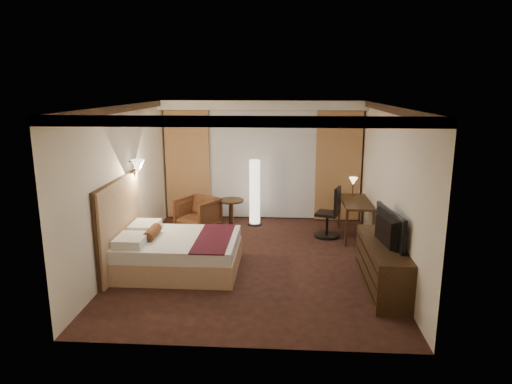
# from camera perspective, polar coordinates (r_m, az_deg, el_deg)

# --- Properties ---
(floor) EXTENTS (4.50, 5.50, 0.01)m
(floor) POSITION_cam_1_polar(r_m,az_deg,el_deg) (8.13, -0.18, -8.56)
(floor) COLOR black
(floor) RESTS_ON ground
(ceiling) EXTENTS (4.50, 5.50, 0.01)m
(ceiling) POSITION_cam_1_polar(r_m,az_deg,el_deg) (7.56, -0.20, 10.82)
(ceiling) COLOR white
(ceiling) RESTS_ON back_wall
(back_wall) EXTENTS (4.50, 0.02, 2.70)m
(back_wall) POSITION_cam_1_polar(r_m,az_deg,el_deg) (10.43, 0.83, 4.01)
(back_wall) COLOR white
(back_wall) RESTS_ON floor
(left_wall) EXTENTS (0.02, 5.50, 2.70)m
(left_wall) POSITION_cam_1_polar(r_m,az_deg,el_deg) (8.19, -16.09, 0.95)
(left_wall) COLOR white
(left_wall) RESTS_ON floor
(right_wall) EXTENTS (0.02, 5.50, 2.70)m
(right_wall) POSITION_cam_1_polar(r_m,az_deg,el_deg) (7.91, 16.30, 0.51)
(right_wall) COLOR white
(right_wall) RESTS_ON floor
(crown_molding) EXTENTS (4.50, 5.50, 0.12)m
(crown_molding) POSITION_cam_1_polar(r_m,az_deg,el_deg) (7.56, -0.20, 10.36)
(crown_molding) COLOR black
(crown_molding) RESTS_ON ceiling
(soffit) EXTENTS (4.50, 0.50, 0.20)m
(soffit) POSITION_cam_1_polar(r_m,az_deg,el_deg) (10.06, 0.78, 10.83)
(soffit) COLOR white
(soffit) RESTS_ON ceiling
(curtain_sheer) EXTENTS (2.48, 0.04, 2.45)m
(curtain_sheer) POSITION_cam_1_polar(r_m,az_deg,el_deg) (10.37, 0.80, 3.39)
(curtain_sheer) COLOR silver
(curtain_sheer) RESTS_ON back_wall
(curtain_left_drape) EXTENTS (1.00, 0.14, 2.45)m
(curtain_left_drape) POSITION_cam_1_polar(r_m,az_deg,el_deg) (10.53, -8.51, 3.40)
(curtain_left_drape) COLOR tan
(curtain_left_drape) RESTS_ON back_wall
(curtain_right_drape) EXTENTS (1.00, 0.14, 2.45)m
(curtain_right_drape) POSITION_cam_1_polar(r_m,az_deg,el_deg) (10.36, 10.23, 3.18)
(curtain_right_drape) COLOR tan
(curtain_right_drape) RESTS_ON back_wall
(wall_sconce) EXTENTS (0.24, 0.24, 0.24)m
(wall_sconce) POSITION_cam_1_polar(r_m,az_deg,el_deg) (8.35, -14.53, 3.17)
(wall_sconce) COLOR white
(wall_sconce) RESTS_ON left_wall
(bed) EXTENTS (1.94, 1.51, 0.57)m
(bed) POSITION_cam_1_polar(r_m,az_deg,el_deg) (7.76, -9.53, -7.58)
(bed) COLOR white
(bed) RESTS_ON floor
(headboard) EXTENTS (0.12, 1.81, 1.50)m
(headboard) POSITION_cam_1_polar(r_m,az_deg,el_deg) (7.89, -16.61, -4.04)
(headboard) COLOR tan
(headboard) RESTS_ON floor
(armchair) EXTENTS (0.99, 0.97, 0.77)m
(armchair) POSITION_cam_1_polar(r_m,az_deg,el_deg) (9.77, -7.29, -2.54)
(armchair) COLOR #4B2316
(armchair) RESTS_ON floor
(side_table) EXTENTS (0.55, 0.55, 0.61)m
(side_table) POSITION_cam_1_polar(r_m,az_deg,el_deg) (9.94, -3.13, -2.66)
(side_table) COLOR black
(side_table) RESTS_ON floor
(floor_lamp) EXTENTS (0.31, 0.31, 1.46)m
(floor_lamp) POSITION_cam_1_polar(r_m,az_deg,el_deg) (9.96, -0.16, -0.06)
(floor_lamp) COLOR white
(floor_lamp) RESTS_ON floor
(desk) EXTENTS (0.55, 1.30, 0.75)m
(desk) POSITION_cam_1_polar(r_m,az_deg,el_deg) (9.47, 12.29, -3.30)
(desk) COLOR black
(desk) RESTS_ON floor
(desk_lamp) EXTENTS (0.18, 0.18, 0.34)m
(desk_lamp) POSITION_cam_1_polar(r_m,az_deg,el_deg) (9.82, 12.02, 0.58)
(desk_lamp) COLOR #FFD899
(desk_lamp) RESTS_ON desk
(office_chair) EXTENTS (0.65, 0.65, 1.05)m
(office_chair) POSITION_cam_1_polar(r_m,az_deg,el_deg) (9.31, 8.91, -2.46)
(office_chair) COLOR black
(office_chair) RESTS_ON floor
(dresser) EXTENTS (0.50, 1.85, 0.72)m
(dresser) POSITION_cam_1_polar(r_m,az_deg,el_deg) (7.23, 15.49, -8.84)
(dresser) COLOR black
(dresser) RESTS_ON floor
(television) EXTENTS (0.78, 1.17, 0.14)m
(television) POSITION_cam_1_polar(r_m,az_deg,el_deg) (7.01, 15.58, -3.74)
(television) COLOR black
(television) RESTS_ON dresser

